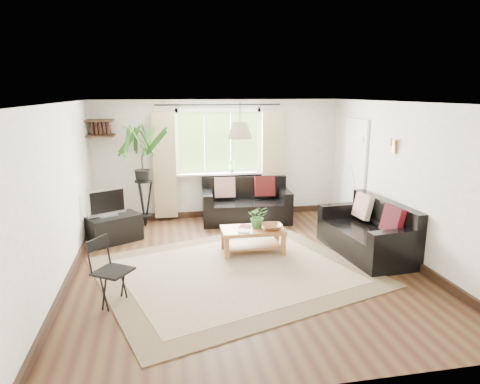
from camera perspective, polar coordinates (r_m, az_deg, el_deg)
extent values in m
plane|color=#321910|center=(6.49, 0.67, -9.87)|extent=(5.50, 5.50, 0.00)
plane|color=white|center=(5.97, 0.73, 11.83)|extent=(5.50, 5.50, 0.00)
cube|color=beige|center=(8.79, -2.86, 4.39)|extent=(5.00, 0.02, 2.40)
cube|color=beige|center=(3.58, 9.55, -8.98)|extent=(5.00, 0.02, 2.40)
cube|color=beige|center=(6.15, -22.80, -0.46)|extent=(0.02, 5.50, 2.40)
cube|color=beige|center=(7.05, 21.06, 1.32)|extent=(0.02, 5.50, 2.40)
cube|color=beige|center=(6.30, -0.77, -10.52)|extent=(4.40, 4.07, 0.02)
cube|color=silver|center=(8.53, 14.85, 2.33)|extent=(0.06, 0.96, 2.06)
imported|color=#356C2B|center=(6.88, 2.40, -3.29)|extent=(0.37, 0.33, 0.36)
imported|color=brown|center=(6.84, 4.28, -4.65)|extent=(0.35, 0.35, 0.08)
imported|color=white|center=(6.75, -0.27, -5.14)|extent=(0.21, 0.27, 0.02)
imported|color=#532521|center=(6.94, -0.08, -4.59)|extent=(0.26, 0.29, 0.02)
cube|color=black|center=(7.76, -16.38, -4.68)|extent=(0.99, 0.85, 0.46)
imported|color=#2D6023|center=(8.73, -1.12, 3.44)|extent=(0.14, 0.10, 0.27)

